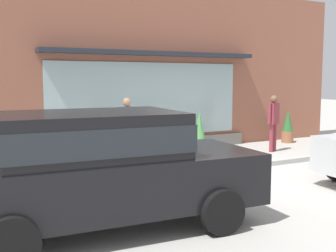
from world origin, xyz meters
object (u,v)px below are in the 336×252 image
object	(u,v)px
potted_plant_near_hydrant	(173,141)
potted_plant_by_entrance	(288,127)
pedestrian_with_handbag	(128,125)
pedestrian_passerby	(273,119)
potted_plant_window_left	(199,132)
potted_plant_window_right	(149,134)
potted_plant_trailing_edge	(58,150)
parked_car_black	(101,164)
fire_hydrant	(122,149)

from	to	relation	value
potted_plant_near_hydrant	potted_plant_by_entrance	xyz separation A→B (m)	(4.35, -0.14, 0.19)
pedestrian_with_handbag	pedestrian_passerby	bearing A→B (deg)	17.17
pedestrian_with_handbag	potted_plant_by_entrance	distance (m)	6.07
potted_plant_window_left	pedestrian_with_handbag	bearing A→B (deg)	-166.98
potted_plant_near_hydrant	potted_plant_by_entrance	distance (m)	4.36
potted_plant_by_entrance	potted_plant_window_right	size ratio (longest dim) A/B	0.83
pedestrian_with_handbag	potted_plant_window_left	size ratio (longest dim) A/B	1.41
potted_plant_near_hydrant	potted_plant_trailing_edge	bearing A→B (deg)	-176.00
potted_plant_by_entrance	parked_car_black	bearing A→B (deg)	-149.55
parked_car_black	potted_plant_near_hydrant	distance (m)	6.39
parked_car_black	potted_plant_trailing_edge	bearing A→B (deg)	87.42
fire_hydrant	pedestrian_with_handbag	world-z (taller)	pedestrian_with_handbag
potted_plant_window_right	potted_plant_window_left	bearing A→B (deg)	6.36
parked_car_black	potted_plant_window_right	size ratio (longest dim) A/B	3.35
parked_car_black	potted_plant_window_right	xyz separation A→B (m)	(3.02, 4.73, -0.30)
fire_hydrant	potted_plant_window_right	world-z (taller)	potted_plant_window_right
fire_hydrant	potted_plant_near_hydrant	distance (m)	2.52
fire_hydrant	potted_plant_trailing_edge	size ratio (longest dim) A/B	1.40
potted_plant_by_entrance	potted_plant_window_left	distance (m)	3.49
fire_hydrant	potted_plant_near_hydrant	xyz separation A→B (m)	(2.13, 1.34, -0.14)
potted_plant_window_right	potted_plant_by_entrance	bearing A→B (deg)	1.45
pedestrian_with_handbag	potted_plant_by_entrance	world-z (taller)	pedestrian_with_handbag
potted_plant_trailing_edge	pedestrian_with_handbag	bearing A→B (deg)	-13.89
fire_hydrant	potted_plant_window_left	xyz separation A→B (m)	(2.99, 1.27, 0.10)
fire_hydrant	pedestrian_passerby	distance (m)	4.85
potted_plant_window_left	pedestrian_passerby	bearing A→B (deg)	-32.74
potted_plant_near_hydrant	potted_plant_by_entrance	size ratio (longest dim) A/B	0.62
parked_car_black	potted_plant_window_left	xyz separation A→B (m)	(4.79, 4.93, -0.38)
potted_plant_window_left	parked_car_black	bearing A→B (deg)	-134.16
potted_plant_by_entrance	potted_plant_trailing_edge	bearing A→B (deg)	-179.26
potted_plant_window_left	potted_plant_by_entrance	bearing A→B (deg)	-1.05
pedestrian_passerby	potted_plant_window_left	bearing A→B (deg)	-50.78
pedestrian_passerby	parked_car_black	xyz separation A→B (m)	(-6.62, -3.76, -0.03)
fire_hydrant	pedestrian_passerby	xyz separation A→B (m)	(4.82, 0.09, 0.51)
pedestrian_with_handbag	parked_car_black	xyz separation A→B (m)	(-2.25, -4.34, -0.01)
potted_plant_window_right	fire_hydrant	bearing A→B (deg)	-138.75
parked_car_black	potted_plant_near_hydrant	xyz separation A→B (m)	(3.93, 5.00, -0.61)
pedestrian_with_handbag	pedestrian_passerby	distance (m)	4.41
fire_hydrant	potted_plant_window_left	distance (m)	3.25
fire_hydrant	parked_car_black	bearing A→B (deg)	-116.12
fire_hydrant	parked_car_black	distance (m)	4.11
pedestrian_with_handbag	potted_plant_near_hydrant	bearing A→B (deg)	46.30
pedestrian_passerby	pedestrian_with_handbag	bearing A→B (deg)	-25.69
pedestrian_with_handbag	potted_plant_window_right	distance (m)	0.92
potted_plant_trailing_edge	potted_plant_by_entrance	world-z (taller)	potted_plant_by_entrance
potted_plant_near_hydrant	potted_plant_by_entrance	world-z (taller)	potted_plant_by_entrance
potted_plant_window_right	potted_plant_window_left	distance (m)	1.79
fire_hydrant	pedestrian_passerby	world-z (taller)	pedestrian_passerby
pedestrian_passerby	potted_plant_by_entrance	world-z (taller)	pedestrian_passerby
fire_hydrant	potted_plant_trailing_edge	xyz separation A→B (m)	(-1.26, 1.10, -0.09)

